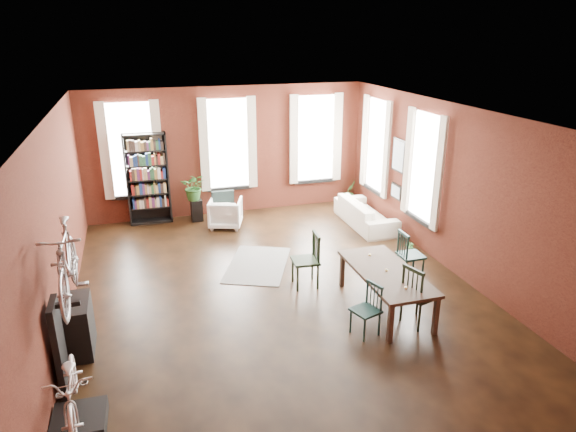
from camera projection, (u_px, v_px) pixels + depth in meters
name	position (u px, v px, depth m)	size (l,w,h in m)	color
room	(280.00, 168.00, 9.21)	(9.00, 9.04, 3.22)	black
dining_table	(385.00, 290.00, 8.64)	(0.92, 2.03, 0.69)	#453529
dining_chair_a	(366.00, 310.00, 7.87)	(0.38, 0.38, 0.83)	#1C3E3C
dining_chair_b	(305.00, 260.00, 9.35)	(0.47, 0.47, 1.01)	black
dining_chair_c	(420.00, 294.00, 8.15)	(0.47, 0.47, 1.02)	black
dining_chair_d	(411.00, 255.00, 9.66)	(0.44, 0.44, 0.95)	#183634
bookshelf	(148.00, 179.00, 12.26)	(1.00, 0.32, 2.20)	black
white_armchair	(225.00, 212.00, 12.23)	(0.74, 0.69, 0.76)	white
cream_sofa	(366.00, 209.00, 12.32)	(2.08, 0.61, 0.81)	beige
striped_rug	(258.00, 265.00, 10.34)	(1.12, 1.79, 0.01)	black
bike_trainer	(79.00, 422.00, 6.09)	(0.61, 0.61, 0.18)	black
bike_wall_rack	(59.00, 348.00, 6.55)	(0.16, 0.60, 1.30)	black
console_table	(78.00, 326.00, 7.48)	(0.40, 0.80, 0.80)	black
plant_stand	(197.00, 210.00, 12.66)	(0.27, 0.27, 0.54)	black
plant_by_sofa	(349.00, 198.00, 13.93)	(0.36, 0.65, 0.29)	#295923
plant_small	(409.00, 257.00, 10.50)	(0.22, 0.43, 0.15)	#295B24
bicycle_floor	(68.00, 363.00, 5.82)	(0.51, 0.77, 1.46)	silver
bicycle_hung	(63.00, 238.00, 6.11)	(0.47, 1.00, 1.66)	#A5A8AD
plant_on_stand	(194.00, 190.00, 12.48)	(0.61, 0.68, 0.53)	#2A6227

